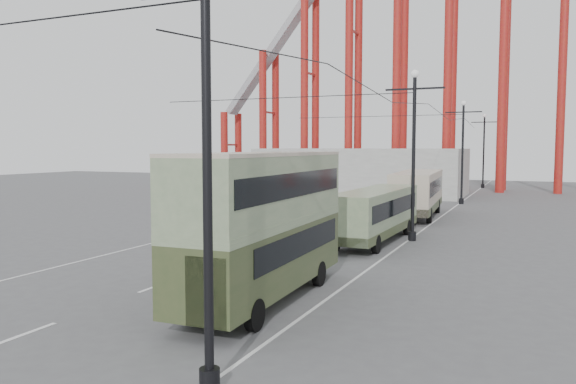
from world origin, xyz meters
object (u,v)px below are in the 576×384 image
at_px(double_decker_bus, 264,218).
at_px(pedestrian, 335,235).
at_px(lamp_post_near, 205,11).
at_px(single_decker_green, 376,212).
at_px(single_decker_cream, 418,191).

bearing_deg(double_decker_bus, pedestrian, 92.89).
relative_size(lamp_post_near, single_decker_green, 1.07).
height_order(lamp_post_near, double_decker_bus, lamp_post_near).
distance_m(double_decker_bus, single_decker_cream, 25.07).
xyz_separation_m(single_decker_cream, pedestrian, (-1.03, -15.55, -1.09)).
bearing_deg(lamp_post_near, pedestrian, 99.96).
relative_size(single_decker_green, single_decker_cream, 0.93).
relative_size(double_decker_bus, single_decker_cream, 0.85).
xyz_separation_m(lamp_post_near, single_decker_cream, (-1.83, 31.84, -5.97)).
distance_m(single_decker_cream, pedestrian, 15.62).
height_order(lamp_post_near, single_decker_green, lamp_post_near).
xyz_separation_m(double_decker_bus, single_decker_green, (0.28, 13.11, -1.18)).
bearing_deg(single_decker_cream, pedestrian, -97.97).
height_order(single_decker_cream, pedestrian, single_decker_cream).
height_order(double_decker_bus, pedestrian, double_decker_bus).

